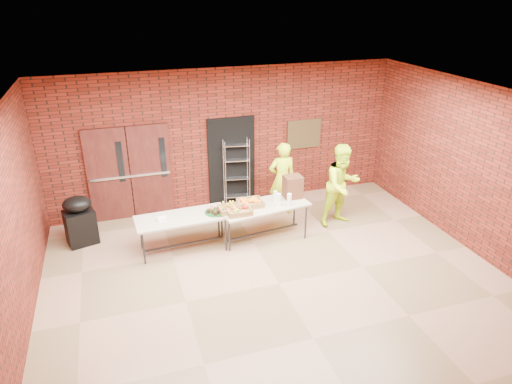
% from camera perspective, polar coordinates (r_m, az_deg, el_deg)
% --- Properties ---
extents(room, '(8.08, 7.08, 3.28)m').
position_cam_1_polar(room, '(7.36, 3.17, -1.17)').
color(room, olive).
rests_on(room, ground).
extents(double_doors, '(1.78, 0.12, 2.10)m').
position_cam_1_polar(double_doors, '(10.32, -15.44, 2.30)').
color(double_doors, '#4F1F16').
rests_on(double_doors, room).
extents(dark_doorway, '(1.10, 0.06, 2.10)m').
position_cam_1_polar(dark_doorway, '(10.64, -3.07, 3.83)').
color(dark_doorway, black).
rests_on(dark_doorway, room).
extents(bronze_plaque, '(0.85, 0.04, 0.70)m').
position_cam_1_polar(bronze_plaque, '(11.05, 6.01, 7.23)').
color(bronze_plaque, '#43331A').
rests_on(bronze_plaque, room).
extents(wire_rack, '(0.62, 0.29, 1.62)m').
position_cam_1_polar(wire_rack, '(10.62, -2.43, 2.41)').
color(wire_rack, '#BBBCC3').
rests_on(wire_rack, room).
extents(table_left, '(1.80, 0.82, 0.73)m').
position_cam_1_polar(table_left, '(8.91, -9.23, -3.42)').
color(table_left, tan).
rests_on(table_left, room).
extents(table_right, '(1.90, 1.00, 0.75)m').
position_cam_1_polar(table_right, '(9.21, 0.96, -1.99)').
color(table_right, tan).
rests_on(table_right, room).
extents(basket_bananas, '(0.42, 0.33, 0.13)m').
position_cam_1_polar(basket_bananas, '(8.92, -3.30, -2.10)').
color(basket_bananas, '#A87843').
rests_on(basket_bananas, table_right).
extents(basket_oranges, '(0.49, 0.38, 0.15)m').
position_cam_1_polar(basket_oranges, '(9.12, -0.73, -1.37)').
color(basket_oranges, '#A87843').
rests_on(basket_oranges, table_right).
extents(basket_apples, '(0.47, 0.36, 0.15)m').
position_cam_1_polar(basket_apples, '(8.82, -2.14, -2.37)').
color(basket_apples, '#A87843').
rests_on(basket_apples, table_right).
extents(muffin_tray, '(0.43, 0.43, 0.11)m').
position_cam_1_polar(muffin_tray, '(8.94, -5.04, -2.29)').
color(muffin_tray, '#144C1C').
rests_on(muffin_tray, table_left).
extents(napkin_box, '(0.18, 0.12, 0.06)m').
position_cam_1_polar(napkin_box, '(8.82, -11.66, -3.28)').
color(napkin_box, white).
rests_on(napkin_box, table_left).
extents(coffee_dispenser, '(0.36, 0.32, 0.47)m').
position_cam_1_polar(coffee_dispenser, '(9.46, 4.61, 0.66)').
color(coffee_dispenser, '#4F2B1B').
rests_on(coffee_dispenser, table_right).
extents(cup_stack_front, '(0.09, 0.09, 0.27)m').
position_cam_1_polar(cup_stack_front, '(9.11, 2.81, -0.98)').
color(cup_stack_front, white).
rests_on(cup_stack_front, table_right).
extents(cup_stack_mid, '(0.09, 0.09, 0.27)m').
position_cam_1_polar(cup_stack_mid, '(9.12, 4.18, -0.99)').
color(cup_stack_mid, white).
rests_on(cup_stack_mid, table_right).
extents(cup_stack_back, '(0.08, 0.08, 0.24)m').
position_cam_1_polar(cup_stack_back, '(9.28, 2.44, -0.57)').
color(cup_stack_back, white).
rests_on(cup_stack_back, table_right).
extents(covered_grill, '(0.66, 0.60, 1.02)m').
position_cam_1_polar(covered_grill, '(9.77, -21.18, -3.29)').
color(covered_grill, black).
rests_on(covered_grill, room).
extents(volunteer_woman, '(0.63, 0.42, 1.69)m').
position_cam_1_polar(volunteer_woman, '(10.20, 3.27, 1.66)').
color(volunteer_woman, '#D8FE1C').
rests_on(volunteer_woman, room).
extents(volunteer_man, '(0.98, 0.83, 1.80)m').
position_cam_1_polar(volunteer_man, '(9.89, 10.70, 0.85)').
color(volunteer_man, '#D8FE1C').
rests_on(volunteer_man, room).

